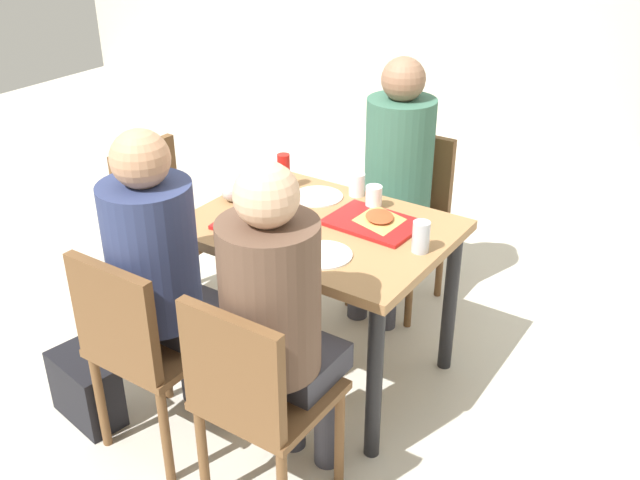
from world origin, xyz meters
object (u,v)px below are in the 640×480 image
(chair_near_left, at_px, (140,342))
(pizza_slice_b, at_px, (379,218))
(chair_far_side, at_px, (406,207))
(tray_red_near, at_px, (264,224))
(handbag, at_px, (86,389))
(plastic_cup_a, at_px, (357,184))
(condiment_bottle, at_px, (284,171))
(tray_red_far, at_px, (373,223))
(paper_plate_center, at_px, (318,196))
(plastic_cup_b, at_px, (276,247))
(chair_left_end, at_px, (164,219))
(person_in_brown_jacket, at_px, (278,310))
(person_far_side, at_px, (395,169))
(plastic_cup_c, at_px, (248,185))
(chair_near_right, at_px, (254,394))
(foil_bundle, at_px, (232,190))
(plastic_cup_d, at_px, (374,197))
(paper_plate_near_edge, at_px, (323,255))
(pizza_slice_a, at_px, (268,218))
(person_in_red, at_px, (161,266))
(main_table, at_px, (320,247))
(soda_can, at_px, (421,237))

(chair_near_left, bearing_deg, pizza_slice_b, 63.52)
(chair_far_side, bearing_deg, tray_red_near, -101.29)
(pizza_slice_b, height_order, handbag, pizza_slice_b)
(plastic_cup_a, relative_size, condiment_bottle, 0.62)
(tray_red_far, relative_size, paper_plate_center, 1.64)
(chair_far_side, xyz_separation_m, plastic_cup_b, (0.03, -1.10, 0.27))
(chair_left_end, bearing_deg, person_in_brown_jacket, -28.55)
(person_far_side, relative_size, plastic_cup_c, 12.66)
(chair_near_right, bearing_deg, person_in_brown_jacket, 90.00)
(pizza_slice_b, relative_size, foil_bundle, 2.61)
(paper_plate_center, height_order, plastic_cup_d, plastic_cup_d)
(chair_near_left, xyz_separation_m, pizza_slice_b, (0.45, 0.91, 0.25))
(person_far_side, height_order, paper_plate_near_edge, person_far_side)
(pizza_slice_b, relative_size, condiment_bottle, 1.63)
(paper_plate_center, bearing_deg, plastic_cup_b, -71.54)
(chair_left_end, relative_size, person_in_brown_jacket, 0.68)
(tray_red_far, bearing_deg, chair_near_left, -116.35)
(chair_near_right, height_order, tray_red_far, chair_near_right)
(person_in_brown_jacket, xyz_separation_m, handbag, (-0.87, -0.16, -0.61))
(chair_left_end, height_order, paper_plate_near_edge, chair_left_end)
(chair_near_left, distance_m, pizza_slice_a, 0.71)
(chair_near_right, height_order, chair_far_side, same)
(person_far_side, relative_size, plastic_cup_b, 12.66)
(person_in_brown_jacket, height_order, paper_plate_center, person_in_brown_jacket)
(tray_red_near, relative_size, tray_red_far, 1.00)
(person_in_red, distance_m, person_in_brown_jacket, 0.52)
(paper_plate_near_edge, height_order, plastic_cup_a, plastic_cup_a)
(pizza_slice_b, bearing_deg, paper_plate_near_edge, -96.52)
(chair_near_right, distance_m, paper_plate_center, 1.09)
(main_table, relative_size, plastic_cup_c, 10.33)
(plastic_cup_d, height_order, foil_bundle, same)
(person_in_brown_jacket, xyz_separation_m, tray_red_far, (-0.08, 0.75, -0.02))
(tray_red_far, height_order, condiment_bottle, condiment_bottle)
(soda_can, bearing_deg, condiment_bottle, 165.99)
(chair_near_left, relative_size, condiment_bottle, 5.35)
(chair_left_end, distance_m, person_in_red, 0.93)
(plastic_cup_c, bearing_deg, person_in_brown_jacket, -45.71)
(chair_far_side, bearing_deg, person_far_side, -90.00)
(person_far_side, bearing_deg, plastic_cup_a, -94.89)
(plastic_cup_b, bearing_deg, pizza_slice_b, 70.12)
(chair_near_left, distance_m, person_in_brown_jacket, 0.59)
(chair_far_side, distance_m, plastic_cup_d, 0.59)
(tray_red_far, bearing_deg, person_in_red, -120.47)
(tray_red_far, bearing_deg, condiment_bottle, 169.40)
(chair_left_end, xyz_separation_m, person_far_side, (0.90, 0.63, 0.25))
(paper_plate_near_edge, bearing_deg, chair_far_side, 98.96)
(person_in_red, bearing_deg, tray_red_far, 59.53)
(tray_red_near, xyz_separation_m, plastic_cup_c, (-0.23, 0.19, 0.04))
(pizza_slice_a, distance_m, handbag, 1.00)
(tray_red_near, bearing_deg, tray_red_far, 34.81)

